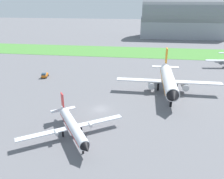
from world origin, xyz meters
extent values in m
plane|color=slate|center=(0.00, 0.00, 0.00)|extent=(600.00, 600.00, 0.00)
cube|color=#478438|center=(0.00, 73.05, 0.04)|extent=(360.00, 28.00, 0.08)
cylinder|color=white|center=(18.98, 14.44, 4.27)|extent=(3.76, 24.59, 3.76)
cone|color=black|center=(18.98, 0.77, 4.27)|extent=(3.68, 3.42, 3.68)
cone|color=white|center=(18.99, 28.78, 4.74)|extent=(3.38, 4.78, 3.38)
cube|color=orange|center=(18.98, 14.44, 3.99)|extent=(3.84, 23.23, 0.53)
cube|color=white|center=(27.18, 15.12, 3.61)|extent=(16.39, 2.40, 0.38)
cube|color=white|center=(10.78, 15.12, 3.61)|extent=(16.39, 2.40, 0.38)
cylinder|color=#B7BABF|center=(24.23, 15.12, 2.27)|extent=(2.07, 4.10, 2.07)
cylinder|color=#B7BABF|center=(13.74, 15.12, 2.27)|extent=(2.07, 4.10, 2.07)
cube|color=orange|center=(18.99, 28.10, 8.88)|extent=(0.45, 3.07, 5.46)
cube|color=white|center=(21.38, 28.10, 4.64)|extent=(4.78, 2.05, 0.30)
cube|color=white|center=(16.59, 28.10, 4.64)|extent=(4.78, 2.05, 0.30)
cylinder|color=black|center=(18.98, 4.19, 1.20)|extent=(0.68, 0.68, 2.39)
cylinder|color=black|center=(21.93, 16.14, 1.20)|extent=(0.68, 0.68, 2.39)
cylinder|color=black|center=(16.03, 16.15, 1.20)|extent=(0.68, 0.68, 2.39)
cube|color=silver|center=(44.80, 47.39, 3.10)|extent=(14.23, 3.57, 0.32)
cube|color=silver|center=(48.55, 59.02, 3.99)|extent=(4.28, 2.20, 0.26)
cylinder|color=silver|center=(-3.38, -13.99, 2.55)|extent=(10.19, 13.94, 2.12)
cone|color=black|center=(1.29, -21.08, 2.55)|extent=(2.91, 2.92, 2.08)
cone|color=silver|center=(-8.29, -6.54, 2.81)|extent=(3.23, 3.53, 1.91)
cube|color=red|center=(-3.38, -13.99, 2.39)|extent=(9.75, 13.25, 0.30)
cube|color=silver|center=(1.26, -10.42, 2.18)|extent=(10.57, 7.67, 0.21)
cube|color=silver|center=(-8.49, -16.84, 2.18)|extent=(10.57, 7.67, 0.21)
cylinder|color=#B7BABF|center=(-0.16, -12.07, 2.18)|extent=(1.50, 1.79, 0.68)
cylinder|color=#B7BABF|center=(-6.41, -16.18, 2.18)|extent=(1.50, 1.79, 0.68)
cube|color=red|center=(-8.05, -6.89, 5.31)|extent=(1.26, 1.74, 3.40)
cube|color=silver|center=(-6.81, -6.07, 2.76)|extent=(3.18, 2.70, 0.17)
cube|color=silver|center=(-9.29, -7.71, 2.76)|extent=(3.18, 2.70, 0.17)
cylinder|color=black|center=(0.13, -19.31, 0.74)|extent=(0.38, 0.38, 1.49)
cylinder|color=black|center=(-2.21, -11.94, 0.74)|extent=(0.38, 0.38, 1.49)
cylinder|color=black|center=(-5.72, -14.26, 0.74)|extent=(0.38, 0.38, 1.49)
cube|color=orange|center=(-26.33, 23.76, 0.80)|extent=(2.29, 3.82, 0.90)
cube|color=#334C60|center=(-26.18, 22.76, 1.60)|extent=(1.68, 1.50, 0.70)
cylinder|color=black|center=(-25.26, 22.64, 0.35)|extent=(0.35, 0.73, 0.70)
cylinder|color=black|center=(-27.04, 22.39, 0.35)|extent=(0.35, 0.73, 0.70)
cylinder|color=black|center=(-25.62, 25.14, 0.35)|extent=(0.35, 0.73, 0.70)
cylinder|color=black|center=(-27.40, 24.88, 0.35)|extent=(0.35, 0.73, 0.70)
cube|color=#9399A3|center=(38.58, 130.69, 7.48)|extent=(62.11, 22.77, 14.96)
cylinder|color=gray|center=(38.58, 130.69, 17.24)|extent=(60.87, 25.04, 25.04)
cylinder|color=silver|center=(69.20, 146.19, 15.47)|extent=(4.40, 4.40, 30.94)
camera|label=1|loc=(10.78, -54.57, 27.96)|focal=36.41mm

